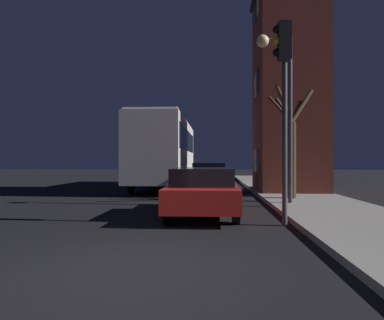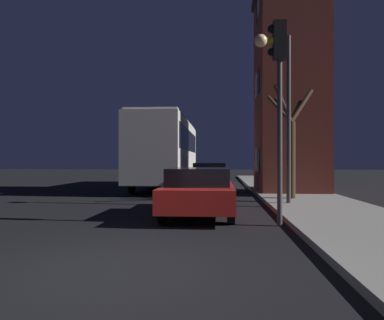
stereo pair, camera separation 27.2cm
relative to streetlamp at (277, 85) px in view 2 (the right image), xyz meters
The scene contains 8 objects.
ground_plane 9.06m from the streetlamp, 114.83° to the right, with size 120.00×120.00×0.00m, color black.
brick_building 5.71m from the streetlamp, 75.87° to the left, with size 3.17×4.35×9.58m.
streetlamp is the anchor object (origin of this frame).
traffic_light 3.69m from the streetlamp, 98.16° to the right, with size 0.43×0.24×4.78m.
bare_tree 2.52m from the streetlamp, 65.35° to the left, with size 1.88×1.84×4.15m.
bus 9.83m from the streetlamp, 119.89° to the left, with size 2.48×11.31×3.77m.
car_near_lane 4.55m from the streetlamp, 141.17° to the right, with size 1.84×4.70×1.32m.
car_mid_lane 7.60m from the streetlamp, 110.28° to the left, with size 1.76×4.15×1.41m.
Camera 2 is at (1.54, -5.05, 1.52)m, focal length 35.00 mm.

